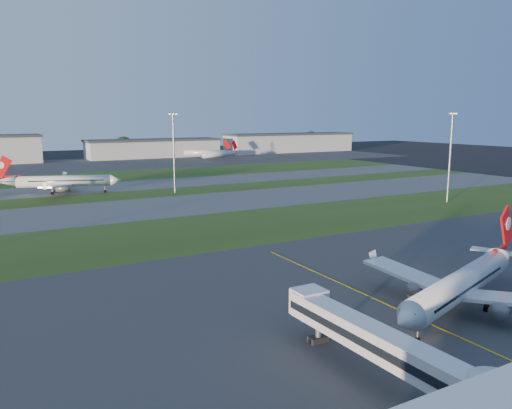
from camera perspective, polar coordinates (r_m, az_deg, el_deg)
ground at (r=65.91m, az=11.58°, el=-11.97°), size 700.00×700.00×0.00m
apron_near at (r=65.91m, az=11.58°, el=-11.96°), size 300.00×70.00×0.01m
grass_strip_a at (r=108.77m, az=-6.55°, el=-3.07°), size 300.00×34.00×0.01m
taxiway_a at (r=139.23m, az=-11.79°, el=-0.35°), size 300.00×32.00×0.01m
grass_strip_b at (r=162.97m, az=-14.44°, el=1.02°), size 300.00×18.00×0.01m
taxiway_b at (r=184.14m, az=-16.20°, el=1.94°), size 300.00×26.00×0.01m
grass_strip_c at (r=216.20m, az=-18.20°, el=2.97°), size 300.00×40.00×0.01m
apron_far at (r=275.06m, az=-20.63°, el=4.22°), size 400.00×80.00×0.01m
yellow_line at (r=69.10m, az=14.79°, el=-11.05°), size 0.25×60.00×0.02m
jet_bridge at (r=47.95m, az=14.80°, el=-15.53°), size 4.20×26.90×6.20m
airliner_parked at (r=68.20m, az=22.40°, el=-8.51°), size 32.31×27.25×10.43m
airliner_taxiing at (r=172.57m, az=-21.17°, el=2.47°), size 34.57×29.20×11.21m
mini_jet_near at (r=291.99m, az=-4.18°, el=5.77°), size 27.33×12.26×9.48m
mini_jet_far at (r=305.57m, az=-5.75°, el=5.93°), size 27.56×11.61×9.48m
light_mast_centre at (r=163.94m, az=-9.38°, el=6.46°), size 3.20×0.70×25.80m
light_mast_east at (r=154.03m, az=21.33°, el=5.71°), size 3.20×0.70×25.80m
hangar_east at (r=316.31m, az=-11.60°, el=6.34°), size 81.60×23.00×11.20m
hangar_far_east at (r=359.32m, az=3.88°, el=7.08°), size 96.90×23.00×13.20m
tree_mid_west at (r=313.19m, az=-25.48°, el=5.58°), size 9.90×9.90×10.80m
tree_mid_east at (r=325.56m, az=-14.89°, el=6.51°), size 11.55×11.55×12.60m
tree_east at (r=349.94m, az=-2.75°, el=6.94°), size 10.45×10.45×11.40m
tree_far_east at (r=389.35m, az=6.32°, el=7.39°), size 12.65×12.65×13.80m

